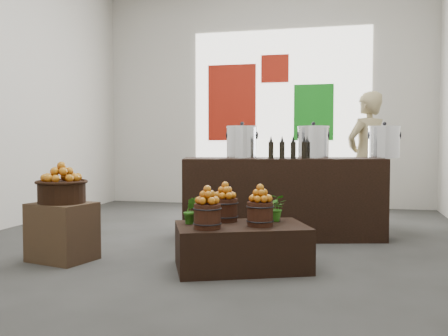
% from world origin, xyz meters
% --- Properties ---
extents(ground, '(7.00, 7.00, 0.00)m').
position_xyz_m(ground, '(0.00, 0.00, 0.00)').
color(ground, '#3A3A38').
rests_on(ground, ground).
extents(back_wall, '(6.00, 0.04, 4.00)m').
position_xyz_m(back_wall, '(0.00, 3.50, 2.00)').
color(back_wall, beige).
rests_on(back_wall, ground).
extents(back_opening, '(3.20, 0.02, 2.40)m').
position_xyz_m(back_opening, '(0.30, 3.48, 2.00)').
color(back_opening, white).
rests_on(back_opening, back_wall).
extents(deco_red_left, '(0.90, 0.04, 1.40)m').
position_xyz_m(deco_red_left, '(-0.60, 3.47, 1.90)').
color(deco_red_left, maroon).
rests_on(deco_red_left, back_wall).
extents(deco_green_right, '(0.70, 0.04, 1.00)m').
position_xyz_m(deco_green_right, '(0.90, 3.47, 1.70)').
color(deco_green_right, '#137B17').
rests_on(deco_green_right, back_wall).
extents(deco_red_upper, '(0.50, 0.04, 0.50)m').
position_xyz_m(deco_red_upper, '(0.20, 3.47, 2.50)').
color(deco_red_upper, maroon).
rests_on(deco_red_upper, back_wall).
extents(crate, '(0.67, 0.59, 0.57)m').
position_xyz_m(crate, '(-1.26, -1.24, 0.29)').
color(crate, brown).
rests_on(crate, ground).
extents(wicker_basket, '(0.46, 0.46, 0.21)m').
position_xyz_m(wicker_basket, '(-1.26, -1.24, 0.68)').
color(wicker_basket, black).
rests_on(wicker_basket, crate).
extents(apples_in_basket, '(0.36, 0.36, 0.19)m').
position_xyz_m(apples_in_basket, '(-1.26, -1.24, 0.88)').
color(apples_in_basket, '#911404').
rests_on(apples_in_basket, wicker_basket).
extents(display_table, '(1.37, 1.12, 0.41)m').
position_xyz_m(display_table, '(0.52, -1.15, 0.20)').
color(display_table, black).
rests_on(display_table, ground).
extents(apple_bucket_front_left, '(0.24, 0.24, 0.22)m').
position_xyz_m(apple_bucket_front_left, '(0.27, -1.43, 0.52)').
color(apple_bucket_front_left, '#34190E').
rests_on(apple_bucket_front_left, display_table).
extents(apples_in_bucket_front_left, '(0.18, 0.18, 0.16)m').
position_xyz_m(apples_in_bucket_front_left, '(0.27, -1.43, 0.71)').
color(apples_in_bucket_front_left, '#911404').
rests_on(apples_in_bucket_front_left, apple_bucket_front_left).
extents(apple_bucket_front_right, '(0.24, 0.24, 0.22)m').
position_xyz_m(apple_bucket_front_right, '(0.70, -1.17, 0.52)').
color(apple_bucket_front_right, '#34190E').
rests_on(apple_bucket_front_right, display_table).
extents(apples_in_bucket_front_right, '(0.18, 0.18, 0.16)m').
position_xyz_m(apples_in_bucket_front_right, '(0.70, -1.17, 0.71)').
color(apples_in_bucket_front_right, '#911404').
rests_on(apples_in_bucket_front_right, apple_bucket_front_right).
extents(apple_bucket_rear, '(0.24, 0.24, 0.22)m').
position_xyz_m(apple_bucket_rear, '(0.33, -0.99, 0.52)').
color(apple_bucket_rear, '#34190E').
rests_on(apple_bucket_rear, display_table).
extents(apples_in_bucket_rear, '(0.18, 0.18, 0.16)m').
position_xyz_m(apples_in_bucket_rear, '(0.33, -0.99, 0.71)').
color(apples_in_bucket_rear, '#911404').
rests_on(apples_in_bucket_rear, apple_bucket_rear).
extents(herb_garnish_right, '(0.26, 0.23, 0.26)m').
position_xyz_m(herb_garnish_right, '(0.80, -0.87, 0.54)').
color(herb_garnish_right, '#266415').
rests_on(herb_garnish_right, display_table).
extents(herb_garnish_left, '(0.16, 0.14, 0.25)m').
position_xyz_m(herb_garnish_left, '(0.06, -1.21, 0.53)').
color(herb_garnish_left, '#266415').
rests_on(herb_garnish_left, display_table).
extents(counter, '(2.50, 1.33, 0.98)m').
position_xyz_m(counter, '(0.70, 0.44, 0.49)').
color(counter, black).
rests_on(counter, ground).
extents(stock_pot_left, '(0.37, 0.37, 0.37)m').
position_xyz_m(stock_pot_left, '(0.23, 0.31, 1.16)').
color(stock_pot_left, silver).
rests_on(stock_pot_left, counter).
extents(stock_pot_center, '(0.37, 0.37, 0.37)m').
position_xyz_m(stock_pot_center, '(1.07, 0.53, 1.16)').
color(stock_pot_center, silver).
rests_on(stock_pot_center, counter).
extents(stock_pot_right, '(0.37, 0.37, 0.37)m').
position_xyz_m(stock_pot_right, '(1.91, 0.75, 1.16)').
color(stock_pot_right, silver).
rests_on(stock_pot_right, counter).
extents(oil_cruets, '(0.35, 0.15, 0.27)m').
position_xyz_m(oil_cruets, '(0.76, 0.20, 1.11)').
color(oil_cruets, black).
rests_on(oil_cruets, counter).
extents(shopper, '(0.81, 0.80, 1.89)m').
position_xyz_m(shopper, '(1.76, 1.80, 0.94)').
color(shopper, '#96865C').
rests_on(shopper, ground).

